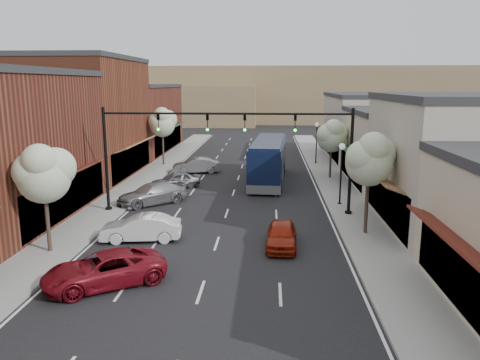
% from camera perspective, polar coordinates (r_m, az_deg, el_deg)
% --- Properties ---
extents(ground, '(160.00, 160.00, 0.00)m').
position_cam_1_polar(ground, '(23.66, -3.41, -9.36)').
color(ground, black).
rests_on(ground, ground).
extents(sidewalk_left, '(2.80, 73.00, 0.15)m').
position_cam_1_polar(sidewalk_left, '(42.76, -11.63, 0.11)').
color(sidewalk_left, gray).
rests_on(sidewalk_left, ground).
extents(sidewalk_right, '(2.80, 73.00, 0.15)m').
position_cam_1_polar(sidewalk_right, '(41.66, 11.28, -0.18)').
color(sidewalk_right, gray).
rests_on(sidewalk_right, ground).
extents(curb_left, '(0.25, 73.00, 0.17)m').
position_cam_1_polar(curb_left, '(42.42, -9.80, 0.08)').
color(curb_left, gray).
rests_on(curb_left, ground).
extents(curb_right, '(0.25, 73.00, 0.17)m').
position_cam_1_polar(curb_right, '(41.50, 9.37, -0.16)').
color(curb_right, gray).
rests_on(curb_right, ground).
extents(bldg_left_midfar, '(10.14, 14.10, 10.90)m').
position_cam_1_polar(bldg_left_midfar, '(45.33, -18.61, 7.19)').
color(bldg_left_midfar, brown).
rests_on(bldg_left_midfar, ground).
extents(bldg_left_far, '(10.14, 18.10, 8.40)m').
position_cam_1_polar(bldg_left_far, '(60.50, -12.84, 7.31)').
color(bldg_left_far, brown).
rests_on(bldg_left_far, ground).
extents(bldg_right_midnear, '(9.14, 12.10, 7.90)m').
position_cam_1_polar(bldg_right_midnear, '(30.33, 24.72, 1.93)').
color(bldg_right_midnear, '#B3AA99').
rests_on(bldg_right_midnear, ground).
extents(bldg_right_midfar, '(9.14, 12.10, 6.40)m').
position_cam_1_polar(bldg_right_midfar, '(41.72, 18.79, 3.75)').
color(bldg_right_midfar, beige).
rests_on(bldg_right_midfar, ground).
extents(bldg_right_far, '(9.14, 16.10, 7.40)m').
position_cam_1_polar(bldg_right_far, '(55.22, 15.09, 6.28)').
color(bldg_right_far, '#B3AA99').
rests_on(bldg_right_far, ground).
extents(hill_far, '(120.00, 30.00, 12.00)m').
position_cam_1_polar(hill_far, '(111.97, 2.20, 10.42)').
color(hill_far, '#7A6647').
rests_on(hill_far, ground).
extents(hill_near, '(50.00, 20.00, 8.00)m').
position_cam_1_polar(hill_near, '(103.79, -12.09, 8.97)').
color(hill_near, '#7A6647').
rests_on(hill_near, ground).
extents(signal_mast_right, '(8.22, 0.46, 7.00)m').
position_cam_1_polar(signal_mast_right, '(30.29, 8.99, 4.22)').
color(signal_mast_right, black).
rests_on(signal_mast_right, ground).
extents(signal_mast_left, '(8.22, 0.46, 7.00)m').
position_cam_1_polar(signal_mast_left, '(31.30, -12.02, 4.34)').
color(signal_mast_left, black).
rests_on(signal_mast_left, ground).
extents(tree_right_near, '(2.85, 2.65, 5.95)m').
position_cam_1_polar(tree_right_near, '(26.76, 15.60, 2.58)').
color(tree_right_near, '#47382B').
rests_on(tree_right_near, ground).
extents(tree_right_far, '(2.85, 2.65, 5.43)m').
position_cam_1_polar(tree_right_far, '(42.46, 11.17, 5.40)').
color(tree_right_far, '#47382B').
rests_on(tree_right_far, ground).
extents(tree_left_near, '(2.85, 2.65, 5.69)m').
position_cam_1_polar(tree_left_near, '(24.84, -22.81, 0.88)').
color(tree_left_near, '#47382B').
rests_on(tree_left_near, ground).
extents(tree_left_far, '(2.85, 2.65, 6.13)m').
position_cam_1_polar(tree_left_far, '(49.26, -9.43, 7.02)').
color(tree_left_far, '#47382B').
rests_on(tree_left_far, ground).
extents(lamp_post_near, '(0.44, 0.44, 4.44)m').
position_cam_1_polar(lamp_post_near, '(33.26, 12.25, 1.94)').
color(lamp_post_near, black).
rests_on(lamp_post_near, ground).
extents(lamp_post_far, '(0.44, 0.44, 4.44)m').
position_cam_1_polar(lamp_post_far, '(50.46, 9.33, 5.31)').
color(lamp_post_far, black).
rests_on(lamp_post_far, ground).
extents(coach_bus, '(3.34, 12.15, 3.67)m').
position_cam_1_polar(coach_bus, '(41.12, 3.50, 2.47)').
color(coach_bus, '#0C1633').
rests_on(coach_bus, ground).
extents(red_hatchback, '(1.75, 4.00, 1.34)m').
position_cam_1_polar(red_hatchback, '(24.88, 5.08, -6.67)').
color(red_hatchback, maroon).
rests_on(red_hatchback, ground).
extents(parked_car_a, '(5.62, 4.74, 1.43)m').
position_cam_1_polar(parked_car_a, '(21.10, -16.24, -10.43)').
color(parked_car_a, maroon).
rests_on(parked_car_a, ground).
extents(parked_car_b, '(4.53, 2.10, 1.44)m').
position_cam_1_polar(parked_car_b, '(26.32, -11.98, -5.74)').
color(parked_car_b, silver).
rests_on(parked_car_b, ground).
extents(parked_car_c, '(5.23, 4.97, 1.49)m').
position_cam_1_polar(parked_car_c, '(34.03, -10.68, -1.67)').
color(parked_car_c, gray).
rests_on(parked_car_c, ground).
extents(parked_car_d, '(4.21, 3.49, 1.35)m').
position_cam_1_polar(parked_car_d, '(38.80, -7.88, -0.03)').
color(parked_car_d, '#595B61').
rests_on(parked_car_d, ground).
extents(parked_car_e, '(4.73, 2.56, 1.48)m').
position_cam_1_polar(parked_car_e, '(45.19, -5.37, 1.77)').
color(parked_car_e, gray).
rests_on(parked_car_e, ground).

